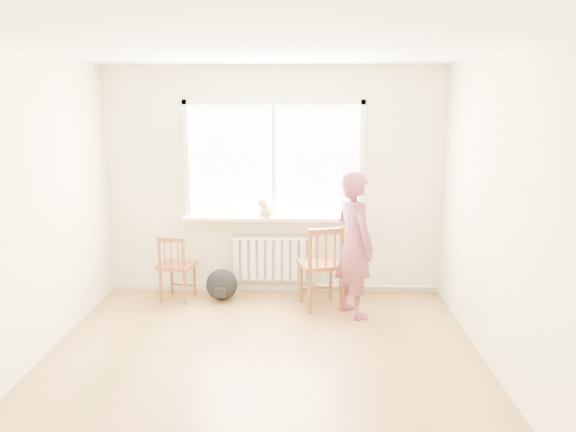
# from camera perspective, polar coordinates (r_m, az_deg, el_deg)

# --- Properties ---
(floor) EXTENTS (4.50, 4.50, 0.00)m
(floor) POSITION_cam_1_polar(r_m,az_deg,el_deg) (4.93, -2.93, -16.06)
(floor) COLOR #A07141
(floor) RESTS_ON ground
(ceiling) EXTENTS (4.50, 4.50, 0.00)m
(ceiling) POSITION_cam_1_polar(r_m,az_deg,el_deg) (4.39, -3.30, 17.00)
(ceiling) COLOR white
(ceiling) RESTS_ON back_wall
(back_wall) EXTENTS (4.00, 0.01, 2.70)m
(back_wall) POSITION_cam_1_polar(r_m,az_deg,el_deg) (6.68, -1.43, 3.50)
(back_wall) COLOR beige
(back_wall) RESTS_ON ground
(window) EXTENTS (2.12, 0.05, 1.42)m
(window) POSITION_cam_1_polar(r_m,az_deg,el_deg) (6.62, -1.46, 6.15)
(window) COLOR white
(window) RESTS_ON back_wall
(windowsill) EXTENTS (2.15, 0.22, 0.04)m
(windowsill) POSITION_cam_1_polar(r_m,az_deg,el_deg) (6.64, -1.47, -0.22)
(windowsill) COLOR white
(windowsill) RESTS_ON back_wall
(radiator) EXTENTS (1.00, 0.12, 0.55)m
(radiator) POSITION_cam_1_polar(r_m,az_deg,el_deg) (6.78, -1.44, -4.26)
(radiator) COLOR white
(radiator) RESTS_ON back_wall
(heating_pipe) EXTENTS (1.40, 0.04, 0.04)m
(heating_pipe) POSITION_cam_1_polar(r_m,az_deg,el_deg) (6.95, 9.01, -7.08)
(heating_pipe) COLOR silver
(heating_pipe) RESTS_ON back_wall
(baseboard) EXTENTS (4.00, 0.03, 0.08)m
(baseboard) POSITION_cam_1_polar(r_m,az_deg,el_deg) (6.97, -1.38, -7.25)
(baseboard) COLOR beige
(baseboard) RESTS_ON ground
(chair_left) EXTENTS (0.45, 0.44, 0.78)m
(chair_left) POSITION_cam_1_polar(r_m,az_deg,el_deg) (6.64, -11.33, -5.20)
(chair_left) COLOR brown
(chair_left) RESTS_ON floor
(chair_right) EXTENTS (0.57, 0.56, 0.95)m
(chair_right) POSITION_cam_1_polar(r_m,az_deg,el_deg) (6.26, 3.50, -5.22)
(chair_right) COLOR brown
(chair_right) RESTS_ON floor
(person) EXTENTS (0.60, 0.68, 1.57)m
(person) POSITION_cam_1_polar(r_m,az_deg,el_deg) (6.04, 6.77, -2.89)
(person) COLOR #C4416D
(person) RESTS_ON floor
(cat) EXTENTS (0.25, 0.42, 0.29)m
(cat) POSITION_cam_1_polar(r_m,az_deg,el_deg) (6.54, -2.25, 0.79)
(cat) COLOR beige
(cat) RESTS_ON windowsill
(backpack) EXTENTS (0.41, 0.33, 0.37)m
(backpack) POSITION_cam_1_polar(r_m,az_deg,el_deg) (6.65, -6.75, -6.94)
(backpack) COLOR black
(backpack) RESTS_ON floor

